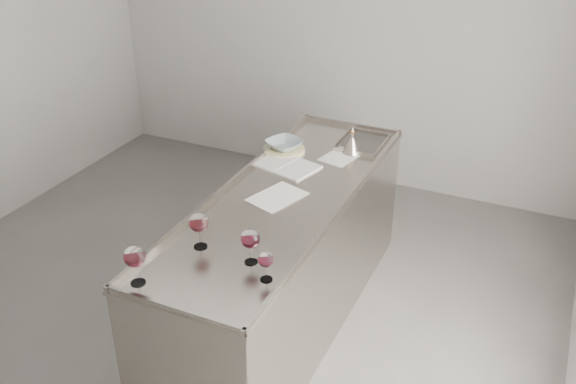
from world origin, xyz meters
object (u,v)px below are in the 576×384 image
at_px(counter, 285,261).
at_px(wine_glass_right, 250,239).
at_px(notebook, 287,165).
at_px(ceramic_bowl, 284,144).
at_px(wine_glass_left, 135,257).
at_px(wine_glass_small, 266,261).
at_px(wine_glass_middle, 199,223).
at_px(wine_funnel, 352,145).

relative_size(counter, wine_glass_right, 12.61).
height_order(counter, notebook, counter).
xyz_separation_m(notebook, ceramic_bowl, (-0.11, 0.21, 0.04)).
relative_size(wine_glass_left, wine_glass_small, 1.33).
height_order(notebook, ceramic_bowl, ceramic_bowl).
bearing_deg(wine_glass_left, wine_glass_right, 42.70).
height_order(wine_glass_middle, ceramic_bowl, wine_glass_middle).
height_order(wine_glass_middle, wine_funnel, wine_glass_middle).
bearing_deg(wine_funnel, notebook, -130.03).
distance_m(wine_glass_middle, wine_glass_small, 0.46).
xyz_separation_m(notebook, wine_funnel, (0.32, 0.38, 0.05)).
relative_size(wine_glass_middle, wine_glass_small, 1.31).
relative_size(wine_glass_right, wine_glass_small, 1.23).
bearing_deg(counter, wine_glass_middle, -103.73).
height_order(wine_glass_middle, wine_glass_small, wine_glass_middle).
xyz_separation_m(wine_glass_left, wine_glass_middle, (0.11, 0.40, -0.00)).
xyz_separation_m(wine_glass_small, notebook, (-0.44, 1.18, -0.10)).
xyz_separation_m(wine_glass_left, wine_glass_small, (0.55, 0.28, -0.04)).
height_order(wine_glass_left, wine_glass_middle, wine_glass_left).
height_order(wine_glass_middle, notebook, wine_glass_middle).
bearing_deg(wine_glass_middle, counter, 76.27).
bearing_deg(wine_glass_small, notebook, 110.30).
height_order(wine_glass_right, ceramic_bowl, wine_glass_right).
height_order(counter, ceramic_bowl, ceramic_bowl).
xyz_separation_m(wine_glass_left, wine_glass_right, (0.41, 0.38, -0.01)).
bearing_deg(ceramic_bowl, wine_glass_left, -89.94).
distance_m(wine_glass_left, notebook, 1.47).
xyz_separation_m(wine_glass_middle, notebook, (0.01, 1.06, -0.14)).
distance_m(counter, notebook, 0.63).
bearing_deg(ceramic_bowl, wine_funnel, 21.34).
xyz_separation_m(wine_glass_middle, wine_glass_right, (0.31, -0.02, -0.01)).
bearing_deg(wine_glass_middle, wine_funnel, 77.38).
height_order(counter, wine_glass_small, wine_glass_small).
distance_m(wine_glass_right, notebook, 1.13).
bearing_deg(wine_glass_middle, notebook, 89.66).
relative_size(counter, ceramic_bowl, 10.36).
xyz_separation_m(wine_glass_left, wine_funnel, (0.43, 1.84, -0.09)).
bearing_deg(wine_glass_middle, wine_glass_right, -2.95).
distance_m(counter, wine_glass_left, 1.27).
distance_m(wine_glass_middle, notebook, 1.07).
bearing_deg(wine_glass_right, notebook, 105.55).
xyz_separation_m(counter, wine_glass_middle, (-0.17, -0.68, 0.61)).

